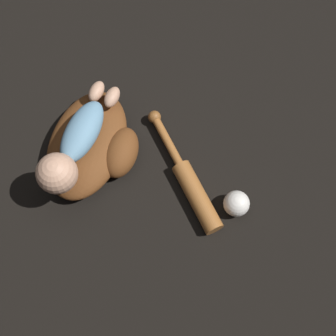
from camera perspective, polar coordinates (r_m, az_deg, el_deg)
name	(u,v)px	position (r m, az deg, el deg)	size (l,w,h in m)	color
ground_plane	(72,150)	(1.49, -11.60, 2.11)	(6.00, 6.00, 0.00)	black
baseball_glove	(93,145)	(1.43, -9.17, 2.74)	(0.38, 0.28, 0.10)	brown
baby_figure	(72,148)	(1.33, -11.58, 2.43)	(0.38, 0.13, 0.11)	#6693B2
baseball_bat	(190,183)	(1.39, 2.67, -1.83)	(0.33, 0.32, 0.06)	#9E602D
baseball	(236,204)	(1.37, 8.34, -4.31)	(0.08, 0.08, 0.08)	white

